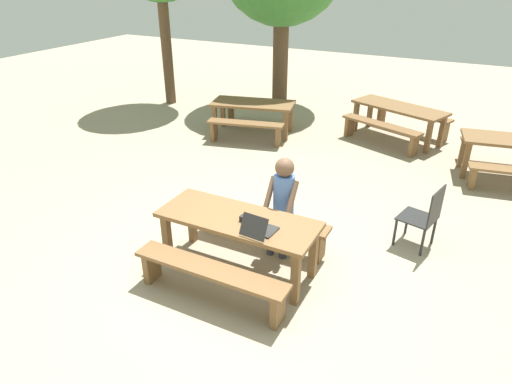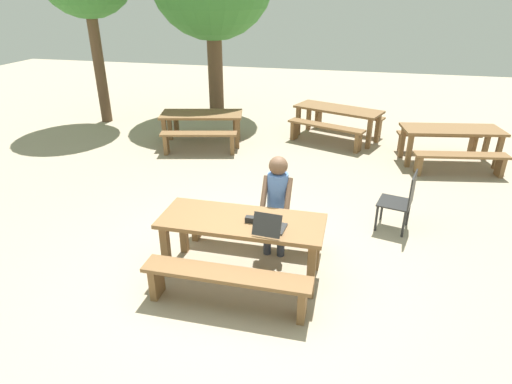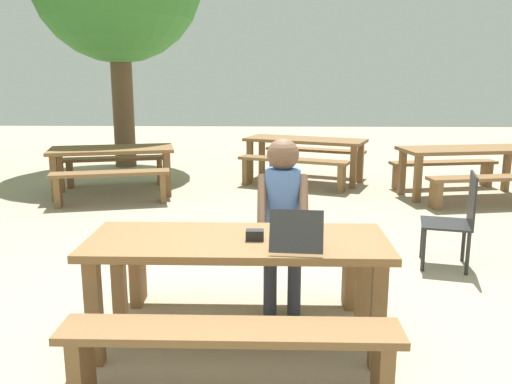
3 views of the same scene
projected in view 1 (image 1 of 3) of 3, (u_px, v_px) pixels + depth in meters
ground_plane at (239, 268)px, 5.63m from camera, size 30.00×30.00×0.00m
picnic_table_front at (238, 226)px, 5.35m from camera, size 1.93×0.75×0.74m
bench_near at (210, 276)px, 4.96m from camera, size 1.85×0.30×0.44m
bench_far at (262, 222)px, 5.99m from camera, size 1.85×0.30×0.44m
laptop at (259, 228)px, 4.96m from camera, size 0.34×0.39×0.26m
small_pouch at (245, 219)px, 5.21m from camera, size 0.11×0.07×0.07m
person_seated at (282, 199)px, 5.64m from camera, size 0.38×0.39×1.31m
plastic_chair at (424, 216)px, 5.86m from camera, size 0.53×0.53×0.89m
picnic_table_mid at (253, 107)px, 9.80m from camera, size 1.91×1.19×0.70m
bench_mid_south at (245, 128)px, 9.35m from camera, size 1.62×0.66×0.46m
bench_mid_north at (260, 110)px, 10.48m from camera, size 1.62×0.66×0.46m
picnic_table_rear at (399, 111)px, 9.48m from camera, size 2.09×1.39×0.72m
bench_rear_south at (381, 129)px, 9.23m from camera, size 1.75×0.91×0.47m
bench_rear_north at (412, 117)px, 9.96m from camera, size 1.75×0.91×0.47m
bench_distant_north at (509, 148)px, 8.39m from camera, size 1.72×0.59×0.42m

